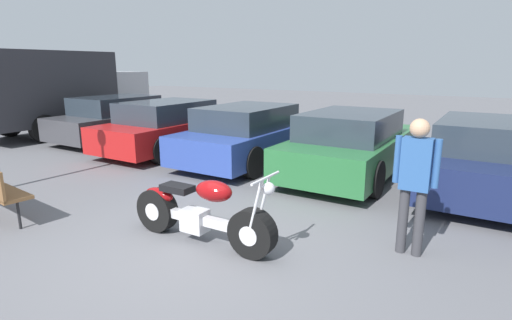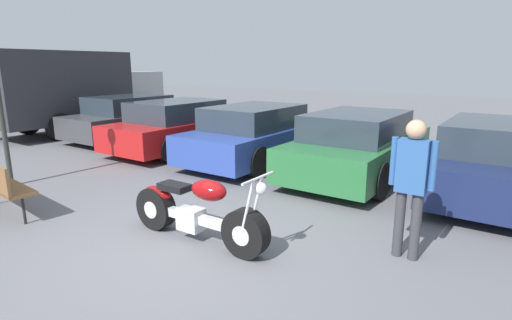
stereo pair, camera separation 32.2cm
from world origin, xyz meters
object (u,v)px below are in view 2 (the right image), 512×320
parked_car_navy (498,160)px  person_standing (412,178)px  parked_car_blue (259,134)px  parked_car_dark_grey (135,118)px  parked_car_green (359,145)px  motorcycle (196,212)px  parked_car_red (182,126)px  delivery_truck (74,89)px

parked_car_navy → person_standing: size_ratio=2.62×
parked_car_blue → parked_car_dark_grey: bearing=176.2°
parked_car_dark_grey → parked_car_green: size_ratio=1.00×
parked_car_navy → person_standing: 3.45m
motorcycle → parked_car_dark_grey: bearing=146.2°
parked_car_red → parked_car_blue: bearing=1.7°
motorcycle → delivery_truck: (-9.49, 4.24, 1.09)m
parked_car_red → parked_car_green: (4.99, 0.14, 0.00)m
person_standing → parked_car_red: bearing=155.5°
parked_car_blue → delivery_truck: 7.66m
parked_car_dark_grey → parked_car_blue: same height
delivery_truck → person_standing: delivery_truck is taller
person_standing → parked_car_green: bearing=119.3°
parked_car_blue → delivery_truck: (-7.61, -0.02, 0.83)m
person_standing → parked_car_dark_grey: bearing=159.3°
parked_car_navy → delivery_truck: 12.63m
motorcycle → parked_car_red: size_ratio=0.49×
parked_car_green → parked_car_red: bearing=-178.4°
parked_car_dark_grey → parked_car_navy: same height
parked_car_green → parked_car_navy: bearing=2.9°
parked_car_red → person_standing: bearing=-24.5°
parked_car_red → person_standing: size_ratio=2.62×
parked_car_red → parked_car_blue: (2.49, 0.07, 0.00)m
parked_car_green → delivery_truck: 10.14m
motorcycle → person_standing: person_standing is taller
parked_car_dark_grey → parked_car_navy: bearing=-0.8°
parked_car_dark_grey → motorcycle: bearing=-33.8°
parked_car_dark_grey → delivery_truck: size_ratio=0.76×
parked_car_red → parked_car_blue: size_ratio=1.00×
delivery_truck → person_standing: size_ratio=3.44×
parked_car_dark_grey → parked_car_green: 7.48m
parked_car_green → person_standing: 3.73m
parked_car_red → delivery_truck: 5.19m
motorcycle → parked_car_blue: (-1.88, 4.27, 0.25)m
parked_car_dark_grey → parked_car_navy: (9.97, -0.14, 0.00)m
parked_car_navy → parked_car_red: bearing=-178.0°
parked_car_blue → parked_car_green: 2.49m
motorcycle → parked_car_red: (-4.38, 4.20, 0.25)m
parked_car_red → parked_car_blue: 2.49m
parked_car_red → parked_car_green: same height
parked_car_green → delivery_truck: (-10.10, -0.09, 0.83)m
delivery_truck → motorcycle: bearing=-24.1°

